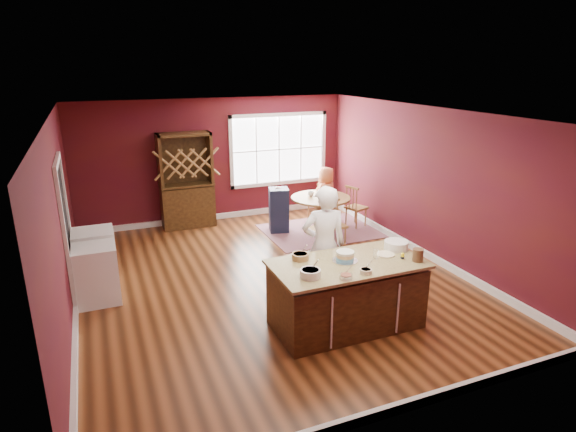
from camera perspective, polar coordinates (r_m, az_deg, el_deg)
The scene contains 28 objects.
room_shell at distance 7.54m, azimuth -2.14°, elevation 1.82°, with size 7.00×7.00×7.00m.
window at distance 11.19m, azimuth -1.11°, elevation 7.90°, with size 2.36×0.10×1.66m, color white, non-canonical shape.
doorway at distance 7.80m, azimuth -24.69°, elevation -1.81°, with size 0.08×1.26×2.13m, color white, non-canonical shape.
kitchen_island at distance 6.57m, azimuth 6.91°, elevation -9.34°, with size 2.01×1.05×0.92m.
dining_table at distance 10.06m, azimuth 3.87°, elevation 1.07°, with size 1.23×1.23×0.75m.
baker at distance 6.95m, azimuth 4.27°, elevation -3.57°, with size 0.65×0.43×1.79m, color white.
layer_cake at distance 6.39m, azimuth 6.78°, elevation -4.75°, with size 0.34×0.34×0.14m, color white, non-canonical shape.
bowl_blue at distance 5.90m, azimuth 2.66°, elevation -6.80°, with size 0.26×0.26×0.10m, color white.
bowl_yellow at distance 6.40m, azimuth 1.47°, elevation -4.81°, with size 0.23×0.23×0.08m, color tan.
bowl_pink at distance 5.90m, azimuth 6.88°, elevation -7.15°, with size 0.16×0.16×0.06m, color silver.
bowl_olive at distance 6.08m, azimuth 9.21°, elevation -6.47°, with size 0.15×0.15×0.06m, color white.
drinking_glass at distance 6.53m, azimuth 10.36°, elevation -4.41°, with size 0.07×0.07×0.14m, color silver.
dinner_plate at distance 6.69m, azimuth 11.46°, elevation -4.48°, with size 0.25×0.25×0.02m, color beige.
white_tub at distance 6.92m, azimuth 12.71°, elevation -3.37°, with size 0.34×0.34×0.12m, color white.
stoneware_crock at distance 6.56m, azimuth 15.14°, elevation -4.49°, with size 0.14×0.14×0.17m, color #462D1D.
toy_figurine at distance 6.60m, azimuth 13.42°, elevation -4.61°, with size 0.05×0.05×0.09m, color yellow, non-canonical shape.
rug at distance 10.23m, azimuth 3.81°, elevation -1.76°, with size 2.31×1.78×0.01m, color brown.
chair_east at distance 10.49m, azimuth 8.10°, elevation 1.23°, with size 0.39×0.37×0.93m, color #925729, non-canonical shape.
chair_south at distance 9.30m, azimuth 5.61°, elevation -0.90°, with size 0.38×0.36×0.91m, color brown, non-canonical shape.
chair_north at distance 10.86m, azimuth 3.55°, elevation 1.90°, with size 0.38×0.36×0.91m, color brown, non-canonical shape.
seated_woman at distance 10.55m, azimuth 4.52°, elevation 2.42°, with size 0.62×0.41×1.27m, color #C4643B.
high_chair at distance 10.06m, azimuth -1.10°, elevation 0.82°, with size 0.39×0.39×0.97m, color #1D2542, non-canonical shape.
toddler at distance 10.00m, azimuth -0.84°, elevation 2.65°, with size 0.18×0.14×0.26m, color #8CA5BF, non-canonical shape.
table_plate at distance 10.00m, azimuth 5.23°, elevation 2.26°, with size 0.18×0.18×0.01m, color beige.
table_cup at distance 10.05m, azimuth 2.72°, elevation 2.64°, with size 0.13×0.13×0.10m, color silver.
hutch at distance 10.46m, azimuth -11.96°, elevation 4.11°, with size 1.11×0.46×2.03m, color #3A2816.
washer at distance 7.69m, azimuth -21.73°, elevation -6.41°, with size 0.60×0.58×0.87m, color white.
dryer at distance 8.28m, azimuth -21.86°, elevation -4.59°, with size 0.62×0.60×0.91m, color white.
Camera 1 is at (-2.50, -6.80, 3.42)m, focal length 30.00 mm.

